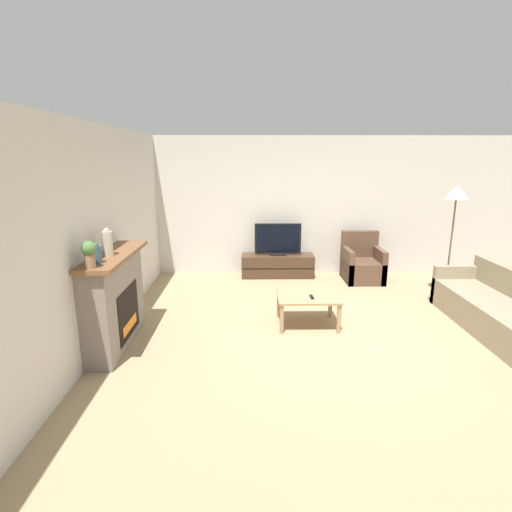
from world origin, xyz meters
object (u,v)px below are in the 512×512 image
fireplace (115,299)px  remote (312,297)px  tv (278,240)px  armchair (362,265)px  mantel_vase_left (97,254)px  potted_plant (89,253)px  tv_stand (278,266)px  coffee_table (308,299)px  couch (503,313)px  mantel_vase_centre_left (107,243)px  floor_lamp (456,199)px

fireplace → remote: size_ratio=10.08×
tv → armchair: size_ratio=0.99×
fireplace → mantel_vase_left: 0.82m
mantel_vase_left → potted_plant: size_ratio=0.81×
tv_stand → remote: bearing=-82.9°
coffee_table → tv: bearing=96.4°
coffee_table → couch: 2.59m
armchair → coffee_table: armchair is taller
mantel_vase_left → mantel_vase_centre_left: bearing=90.0°
armchair → couch: bearing=-62.7°
mantel_vase_centre_left → floor_lamp: size_ratio=0.18×
coffee_table → armchair: bearing=57.4°
armchair → floor_lamp: bearing=-40.6°
tv → coffee_table: 2.39m
mantel_vase_left → armchair: bearing=39.5°
remote → fireplace: bearing=-171.5°
tv_stand → tv: size_ratio=1.57×
fireplace → armchair: 4.65m
mantel_vase_left → floor_lamp: 5.39m
potted_plant → coffee_table: bearing=26.6°
potted_plant → remote: 2.88m
mantel_vase_centre_left → tv_stand: (2.19, 3.04, -1.11)m
fireplace → armchair: bearing=35.0°
mantel_vase_left → couch: (5.02, 0.73, -1.01)m
couch → floor_lamp: size_ratio=1.25×
fireplace → floor_lamp: bearing=18.7°
mantel_vase_left → mantel_vase_centre_left: size_ratio=0.70×
potted_plant → couch: 5.22m
mantel_vase_left → floor_lamp: size_ratio=0.12×
mantel_vase_centre_left → couch: bearing=4.4°
armchair → remote: bearing=-120.6°
mantel_vase_centre_left → tv_stand: mantel_vase_centre_left is taller
fireplace → potted_plant: bearing=-88.5°
mantel_vase_left → tv_stand: mantel_vase_left is taller
potted_plant → tv_stand: bearing=58.5°
tv_stand → remote: 2.48m
floor_lamp → remote: bearing=-153.8°
mantel_vase_left → couch: 5.17m
potted_plant → mantel_vase_centre_left: bearing=90.0°
tv → remote: size_ratio=5.94×
fireplace → mantel_vase_centre_left: size_ratio=4.66×
coffee_table → couch: bearing=-6.9°
potted_plant → tv: size_ratio=0.32×
tv → remote: bearing=-82.9°
coffee_table → remote: (0.04, -0.10, 0.07)m
mantel_vase_centre_left → remote: bearing=13.4°
tv_stand → coffee_table: bearing=-83.6°
coffee_table → mantel_vase_left: bearing=-157.1°
potted_plant → tv_stand: size_ratio=0.20×
fireplace → couch: (5.04, 0.27, -0.33)m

